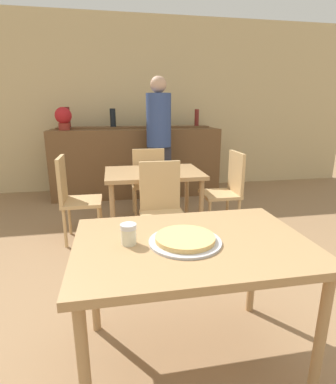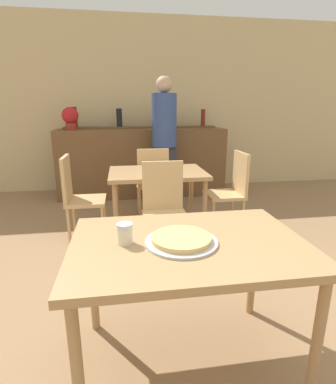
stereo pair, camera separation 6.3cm
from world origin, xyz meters
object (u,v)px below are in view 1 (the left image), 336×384
object	(u,v)px
chair_far_side_back	(148,179)
cheese_shaker	(129,234)
pizza_tray	(185,240)
potted_plant	(63,117)
chair_far_side_right	(227,187)
chair_far_side_front	(162,205)
person_standing	(159,138)
chair_far_side_left	(73,194)

from	to	relation	value
chair_far_side_back	cheese_shaker	xyz separation A→B (m)	(-0.36, -2.29, 0.27)
pizza_tray	potted_plant	world-z (taller)	potted_plant
chair_far_side_right	potted_plant	world-z (taller)	potted_plant
chair_far_side_right	cheese_shaker	xyz separation A→B (m)	(-1.20, -1.76, 0.27)
potted_plant	pizza_tray	bearing A→B (deg)	-73.40
chair_far_side_front	cheese_shaker	xyz separation A→B (m)	(-0.36, -1.23, 0.27)
chair_far_side_front	person_standing	size ratio (longest dim) A/B	0.51
chair_far_side_left	cheese_shaker	distance (m)	1.84
chair_far_side_front	chair_far_side_right	world-z (taller)	same
cheese_shaker	potted_plant	size ratio (longest dim) A/B	0.31
cheese_shaker	potted_plant	world-z (taller)	potted_plant
chair_far_side_front	potted_plant	size ratio (longest dim) A/B	2.75
person_standing	pizza_tray	bearing A→B (deg)	-96.30
chair_far_side_right	person_standing	world-z (taller)	person_standing
person_standing	potted_plant	size ratio (longest dim) A/B	5.43
person_standing	potted_plant	bearing A→B (deg)	158.18
chair_far_side_front	pizza_tray	bearing A→B (deg)	-94.10
chair_far_side_left	chair_far_side_back	bearing A→B (deg)	-57.73
pizza_tray	cheese_shaker	world-z (taller)	cheese_shaker
chair_far_side_back	chair_far_side_right	distance (m)	1.00
cheese_shaker	potted_plant	bearing A→B (deg)	102.41
chair_far_side_right	cheese_shaker	world-z (taller)	chair_far_side_right
chair_far_side_left	chair_far_side_right	xyz separation A→B (m)	(1.68, 0.00, 0.00)
chair_far_side_back	chair_far_side_right	xyz separation A→B (m)	(0.84, -0.53, 0.00)
pizza_tray	cheese_shaker	distance (m)	0.28
chair_far_side_back	cheese_shaker	bearing A→B (deg)	81.00
person_standing	chair_far_side_back	bearing A→B (deg)	-113.08
chair_far_side_left	potted_plant	distance (m)	1.77
pizza_tray	potted_plant	size ratio (longest dim) A/B	1.09
chair_far_side_front	cheese_shaker	distance (m)	1.31
person_standing	potted_plant	world-z (taller)	person_standing
chair_far_side_front	person_standing	xyz separation A→B (m)	(0.22, 1.59, 0.46)
chair_far_side_front	chair_far_side_left	bearing A→B (deg)	147.73
chair_far_side_back	chair_far_side_right	size ratio (longest dim) A/B	1.00
chair_far_side_right	potted_plant	xyz separation A→B (m)	(-1.94, 1.59, 0.73)
potted_plant	chair_far_side_front	bearing A→B (deg)	-62.59
pizza_tray	chair_far_side_left	bearing A→B (deg)	112.69
chair_far_side_left	potted_plant	xyz separation A→B (m)	(-0.26, 1.59, 0.73)
cheese_shaker	potted_plant	xyz separation A→B (m)	(-0.74, 3.35, 0.45)
chair_far_side_right	chair_far_side_back	bearing A→B (deg)	-122.27
chair_far_side_left	pizza_tray	size ratio (longest dim) A/B	2.52
chair_far_side_right	pizza_tray	xyz separation A→B (m)	(-0.93, -1.80, 0.24)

